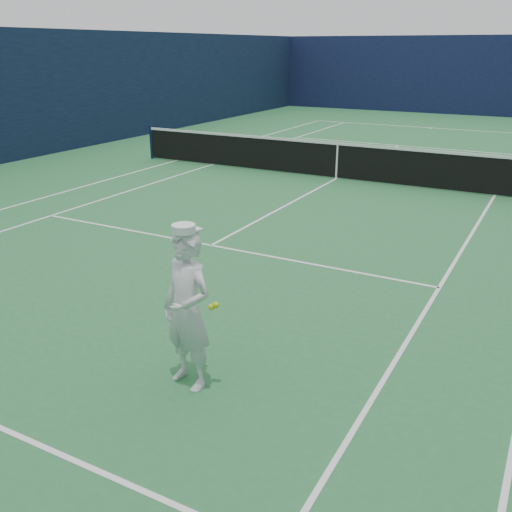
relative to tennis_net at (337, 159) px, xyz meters
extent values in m
plane|color=#286B39|center=(0.00, 0.00, -0.55)|extent=(80.00, 80.00, 0.00)
cube|color=white|center=(0.00, 11.88, -0.55)|extent=(11.03, 0.06, 0.01)
cube|color=white|center=(-5.49, 0.00, -0.55)|extent=(0.06, 23.83, 0.01)
cube|color=white|center=(-4.12, 0.00, -0.55)|extent=(0.06, 23.77, 0.01)
cube|color=white|center=(4.12, 0.00, -0.55)|extent=(0.06, 23.77, 0.01)
cube|color=white|center=(0.00, 6.40, -0.55)|extent=(8.23, 0.06, 0.01)
cube|color=white|center=(0.00, -6.40, -0.55)|extent=(8.23, 0.06, 0.01)
cube|color=white|center=(0.00, 0.00, -0.55)|extent=(0.06, 12.80, 0.01)
cube|color=white|center=(0.00, 11.73, -0.55)|extent=(0.06, 0.30, 0.01)
cube|color=#0F1537|center=(0.00, 18.00, 1.45)|extent=(20.12, 0.12, 4.00)
cube|color=#0E1933|center=(-10.00, 0.00, 1.45)|extent=(0.12, 36.12, 4.00)
cylinder|color=#141E4C|center=(-6.40, 0.00, -0.02)|extent=(0.09, 0.09, 1.07)
cube|color=black|center=(0.00, 0.00, -0.05)|extent=(12.79, 0.02, 0.92)
cube|color=white|center=(0.00, 0.00, 0.42)|extent=(12.79, 0.04, 0.07)
cube|color=white|center=(0.00, 0.00, -0.08)|extent=(0.05, 0.03, 0.94)
imported|color=white|center=(2.27, -10.36, 0.32)|extent=(0.72, 0.55, 1.75)
cylinder|color=white|center=(2.27, -10.36, 1.21)|extent=(0.24, 0.24, 0.08)
cube|color=white|center=(2.30, -10.23, 1.18)|extent=(0.20, 0.14, 0.02)
cylinder|color=navy|center=(2.02, -10.22, 0.35)|extent=(0.05, 0.10, 0.22)
cube|color=#202CAE|center=(2.02, -10.16, 0.17)|extent=(0.03, 0.02, 0.14)
torus|color=#202CAE|center=(2.05, -10.10, -0.04)|extent=(0.31, 0.16, 0.29)
cube|color=beige|center=(2.05, -10.10, -0.04)|extent=(0.22, 0.05, 0.30)
sphere|color=yellow|center=(2.55, -10.32, 0.41)|extent=(0.07, 0.07, 0.07)
sphere|color=yellow|center=(2.60, -10.31, 0.44)|extent=(0.07, 0.07, 0.07)
camera|label=1|loc=(5.46, -14.73, 2.90)|focal=40.00mm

